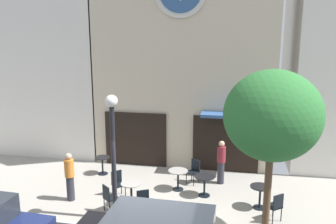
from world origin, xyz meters
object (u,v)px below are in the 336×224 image
object	(u,v)px
cafe_table_leftmost	(131,190)
cafe_chair_under_awning	(109,196)
street_lamp	(114,158)
cafe_chair_left_end	(276,205)
cafe_chair_right_end	(118,182)
cafe_table_near_door	(102,163)
street_tree	(272,116)
cafe_table_center	(260,193)
pedestrian_orange	(70,176)
cafe_table_rightmost	(204,182)
cafe_chair_near_tree	(142,200)
cafe_table_center_right	(178,176)
pedestrian_maroon	(221,162)
cafe_chair_near_lamp	(194,170)

from	to	relation	value
cafe_table_leftmost	cafe_chair_under_awning	xyz separation A→B (m)	(-0.56, -0.57, -0.01)
street_lamp	cafe_chair_left_end	bearing A→B (deg)	9.06
cafe_table_leftmost	cafe_chair_right_end	bearing A→B (deg)	140.39
cafe_table_near_door	cafe_chair_left_end	distance (m)	6.90
street_tree	cafe_table_leftmost	xyz separation A→B (m)	(-4.19, 0.98, -2.89)
cafe_table_center	pedestrian_orange	bearing A→B (deg)	-174.37
street_tree	cafe_table_rightmost	bearing A→B (deg)	131.90
cafe_chair_under_awning	cafe_chair_right_end	world-z (taller)	same
cafe_chair_left_end	cafe_chair_near_tree	bearing A→B (deg)	-173.79
cafe_table_leftmost	street_tree	bearing A→B (deg)	-13.19
street_tree	cafe_table_leftmost	world-z (taller)	street_tree
street_lamp	cafe_table_center_right	distance (m)	3.18
street_lamp	cafe_chair_under_awning	bearing A→B (deg)	131.84
cafe_chair_right_end	cafe_chair_near_tree	distance (m)	1.66
street_tree	cafe_chair_under_awning	bearing A→B (deg)	175.05
street_lamp	cafe_table_leftmost	bearing A→B (deg)	76.58
cafe_table_center_right	cafe_chair_left_end	size ratio (longest dim) A/B	0.82
cafe_table_center	cafe_chair_left_end	distance (m)	0.86
cafe_table_near_door	cafe_chair_under_awning	bearing A→B (deg)	-65.08
street_tree	cafe_chair_near_tree	bearing A→B (deg)	174.38
street_tree	cafe_chair_near_tree	size ratio (longest dim) A/B	5.17
cafe_table_center_right	cafe_table_center	xyz separation A→B (m)	(2.82, -0.86, -0.01)
cafe_table_rightmost	pedestrian_orange	world-z (taller)	pedestrian_orange
street_lamp	cafe_chair_under_awning	distance (m)	1.51
cafe_chair_left_end	pedestrian_maroon	distance (m)	3.05
cafe_table_center_right	cafe_table_rightmost	distance (m)	1.03
street_lamp	street_tree	size ratio (longest dim) A/B	0.83
cafe_table_center_right	cafe_chair_right_end	size ratio (longest dim) A/B	0.82
street_lamp	street_tree	bearing A→B (deg)	-0.46
pedestrian_orange	cafe_table_leftmost	bearing A→B (deg)	1.20
cafe_table_near_door	cafe_chair_under_awning	xyz separation A→B (m)	(1.34, -2.88, 0.06)
cafe_table_near_door	cafe_chair_under_awning	size ratio (longest dim) A/B	0.80
cafe_table_center	cafe_chair_near_tree	xyz separation A→B (m)	(-3.60, -1.20, 0.01)
cafe_table_leftmost	cafe_table_center_right	size ratio (longest dim) A/B	1.04
street_tree	pedestrian_maroon	world-z (taller)	street_tree
cafe_table_near_door	pedestrian_orange	size ratio (longest dim) A/B	0.43
street_tree	cafe_table_center	xyz separation A→B (m)	(-0.05, 1.56, -2.91)
cafe_chair_right_end	cafe_chair_under_awning	bearing A→B (deg)	-85.31
cafe_chair_near_lamp	cafe_table_center_right	bearing A→B (deg)	-125.08
cafe_chair_left_end	pedestrian_maroon	size ratio (longest dim) A/B	0.54
cafe_chair_under_awning	pedestrian_orange	world-z (taller)	pedestrian_orange
cafe_chair_near_tree	pedestrian_orange	xyz separation A→B (m)	(-2.66, 0.58, 0.33)
cafe_table_near_door	pedestrian_orange	world-z (taller)	pedestrian_orange
cafe_table_center_right	cafe_table_center	bearing A→B (deg)	-17.03
cafe_chair_near_lamp	cafe_chair_left_end	distance (m)	3.58
cafe_chair_near_lamp	street_tree	bearing A→B (deg)	-52.86
cafe_table_near_door	cafe_table_leftmost	xyz separation A→B (m)	(1.90, -2.30, 0.07)
cafe_table_center_right	cafe_table_center	world-z (taller)	cafe_table_center
pedestrian_maroon	street_tree	bearing A→B (deg)	-67.22
cafe_table_near_door	cafe_chair_near_lamp	world-z (taller)	cafe_chair_near_lamp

